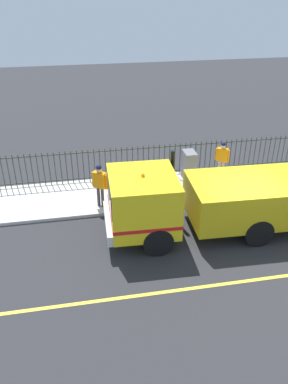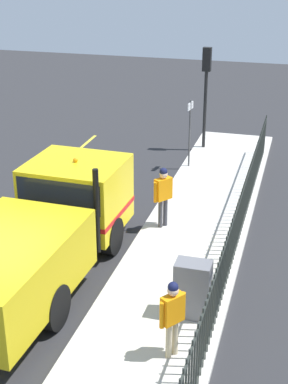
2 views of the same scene
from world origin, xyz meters
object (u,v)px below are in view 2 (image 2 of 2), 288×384
(work_truck, at_px, (46,227))
(worker_standing, at_px, (163,191))
(traffic_light_near, at_px, (206,77))
(street_sign, at_px, (190,126))
(pedestrian_distant, at_px, (173,312))
(utility_cabinet, at_px, (193,289))

(work_truck, height_order, worker_standing, work_truck)
(work_truck, bearing_deg, traffic_light_near, 81.44)
(worker_standing, xyz_separation_m, street_sign, (-0.28, 4.80, 0.41))
(street_sign, bearing_deg, traffic_light_near, 86.86)
(worker_standing, xyz_separation_m, pedestrian_distant, (1.49, -5.25, -0.07))
(traffic_light_near, bearing_deg, utility_cabinet, 102.53)
(traffic_light_near, bearing_deg, pedestrian_distant, 101.03)
(pedestrian_distant, xyz_separation_m, traffic_light_near, (-1.64, 12.23, 1.68))
(work_truck, bearing_deg, worker_standing, 57.84)
(pedestrian_distant, distance_m, utility_cabinet, 1.44)
(worker_standing, height_order, street_sign, street_sign)
(worker_standing, relative_size, traffic_light_near, 0.46)
(utility_cabinet, xyz_separation_m, street_sign, (-1.86, 8.66, 0.84))
(work_truck, height_order, street_sign, work_truck)
(traffic_light_near, height_order, utility_cabinet, traffic_light_near)
(traffic_light_near, distance_m, utility_cabinet, 11.16)
(worker_standing, bearing_deg, traffic_light_near, -142.81)
(worker_standing, distance_m, street_sign, 4.83)
(work_truck, height_order, pedestrian_distant, work_truck)
(utility_cabinet, height_order, street_sign, street_sign)
(traffic_light_near, relative_size, utility_cabinet, 3.03)
(utility_cabinet, bearing_deg, work_truck, 166.32)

